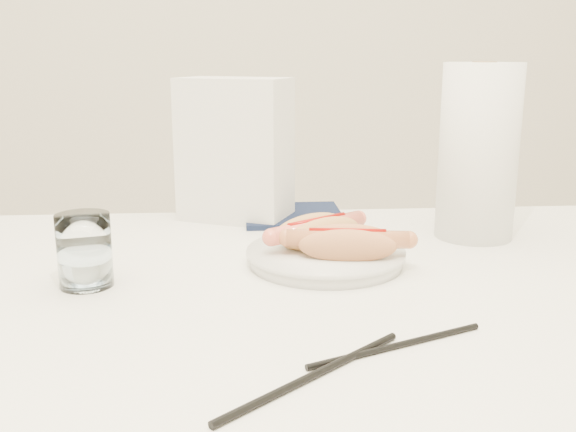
{
  "coord_description": "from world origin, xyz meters",
  "views": [
    {
      "loc": [
        -0.02,
        -0.7,
        1.02
      ],
      "look_at": [
        0.04,
        0.08,
        0.82
      ],
      "focal_mm": 41.05,
      "sensor_mm": 36.0,
      "label": 1
    }
  ],
  "objects": [
    {
      "name": "hotdog_left",
      "position": [
        0.08,
        0.13,
        0.79
      ],
      "size": [
        0.14,
        0.12,
        0.04
      ],
      "rotation": [
        0.0,
        0.0,
        0.6
      ],
      "color": "tan",
      "rests_on": "plate"
    },
    {
      "name": "chopstick_far",
      "position": [
        0.12,
        -0.15,
        0.75
      ],
      "size": [
        0.18,
        0.08,
        0.01
      ],
      "primitive_type": "cylinder",
      "rotation": [
        0.0,
        1.57,
        0.41
      ],
      "color": "black",
      "rests_on": "table"
    },
    {
      "name": "water_glass",
      "position": [
        -0.2,
        0.04,
        0.79
      ],
      "size": [
        0.06,
        0.06,
        0.09
      ],
      "primitive_type": "cylinder",
      "color": "white",
      "rests_on": "table"
    },
    {
      "name": "hotdog_right",
      "position": [
        0.11,
        0.07,
        0.79
      ],
      "size": [
        0.15,
        0.07,
        0.04
      ],
      "rotation": [
        0.0,
        0.0,
        -0.14
      ],
      "color": "#CD8050",
      "rests_on": "plate"
    },
    {
      "name": "table",
      "position": [
        0.0,
        0.0,
        0.69
      ],
      "size": [
        1.2,
        0.8,
        0.75
      ],
      "color": "white",
      "rests_on": "ground"
    },
    {
      "name": "plate",
      "position": [
        0.09,
        0.1,
        0.76
      ],
      "size": [
        0.25,
        0.25,
        0.02
      ],
      "primitive_type": "cylinder",
      "rotation": [
        0.0,
        0.0,
        -0.36
      ],
      "color": "silver",
      "rests_on": "table"
    },
    {
      "name": "napkin_box",
      "position": [
        -0.03,
        0.35,
        0.86
      ],
      "size": [
        0.19,
        0.16,
        0.23
      ],
      "primitive_type": "cube",
      "rotation": [
        0.0,
        0.0,
        -0.43
      ],
      "color": "silver",
      "rests_on": "table"
    },
    {
      "name": "chopstick_near",
      "position": [
        0.04,
        -0.2,
        0.75
      ],
      "size": [
        0.17,
        0.15,
        0.01
      ],
      "primitive_type": "cylinder",
      "rotation": [
        0.0,
        1.57,
        0.71
      ],
      "color": "black",
      "rests_on": "table"
    },
    {
      "name": "navy_napkin",
      "position": [
        0.07,
        0.35,
        0.75
      ],
      "size": [
        0.16,
        0.16,
        0.01
      ],
      "primitive_type": "cube",
      "rotation": [
        0.0,
        0.0,
        0.01
      ],
      "color": "#101934",
      "rests_on": "table"
    },
    {
      "name": "paper_towel_roll",
      "position": [
        0.32,
        0.22,
        0.88
      ],
      "size": [
        0.14,
        0.14,
        0.25
      ],
      "primitive_type": "cylinder",
      "rotation": [
        0.0,
        0.0,
        0.32
      ],
      "color": "white",
      "rests_on": "table"
    }
  ]
}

